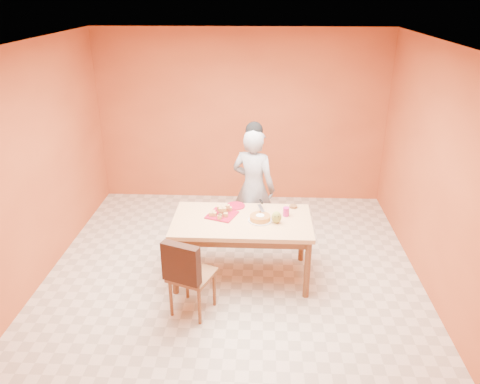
{
  "coord_description": "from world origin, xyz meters",
  "views": [
    {
      "loc": [
        0.32,
        -4.64,
        3.21
      ],
      "look_at": [
        0.09,
        0.3,
        1.04
      ],
      "focal_mm": 35.0,
      "sensor_mm": 36.0,
      "label": 1
    }
  ],
  "objects_px": {
    "dining_table": "(242,227)",
    "dining_chair": "(192,274)",
    "pastry_platter": "(222,215)",
    "checker_tin": "(293,206)",
    "egg_ornament": "(277,217)",
    "magenta_glass": "(286,212)",
    "person": "(253,188)",
    "red_dinner_plate": "(236,206)",
    "sponge_cake": "(260,218)"
  },
  "relations": [
    {
      "from": "person",
      "to": "checker_tin",
      "type": "relative_size",
      "value": 16.92
    },
    {
      "from": "dining_table",
      "to": "checker_tin",
      "type": "xyz_separation_m",
      "value": [
        0.61,
        0.35,
        0.11
      ]
    },
    {
      "from": "person",
      "to": "checker_tin",
      "type": "bearing_deg",
      "value": 158.81
    },
    {
      "from": "person",
      "to": "pastry_platter",
      "type": "relative_size",
      "value": 5.22
    },
    {
      "from": "person",
      "to": "egg_ornament",
      "type": "xyz_separation_m",
      "value": [
        0.28,
        -0.89,
        0.02
      ]
    },
    {
      "from": "red_dinner_plate",
      "to": "egg_ornament",
      "type": "bearing_deg",
      "value": -40.32
    },
    {
      "from": "pastry_platter",
      "to": "magenta_glass",
      "type": "height_order",
      "value": "magenta_glass"
    },
    {
      "from": "dining_table",
      "to": "pastry_platter",
      "type": "relative_size",
      "value": 5.16
    },
    {
      "from": "dining_table",
      "to": "sponge_cake",
      "type": "distance_m",
      "value": 0.25
    },
    {
      "from": "sponge_cake",
      "to": "person",
      "type": "bearing_deg",
      "value": 96.37
    },
    {
      "from": "red_dinner_plate",
      "to": "egg_ornament",
      "type": "distance_m",
      "value": 0.64
    },
    {
      "from": "dining_table",
      "to": "egg_ornament",
      "type": "distance_m",
      "value": 0.43
    },
    {
      "from": "pastry_platter",
      "to": "checker_tin",
      "type": "relative_size",
      "value": 3.24
    },
    {
      "from": "person",
      "to": "red_dinner_plate",
      "type": "height_order",
      "value": "person"
    },
    {
      "from": "sponge_cake",
      "to": "pastry_platter",
      "type": "bearing_deg",
      "value": 166.11
    },
    {
      "from": "person",
      "to": "egg_ornament",
      "type": "distance_m",
      "value": 0.93
    },
    {
      "from": "checker_tin",
      "to": "egg_ornament",
      "type": "bearing_deg",
      "value": -117.41
    },
    {
      "from": "dining_table",
      "to": "pastry_platter",
      "type": "height_order",
      "value": "pastry_platter"
    },
    {
      "from": "dining_chair",
      "to": "pastry_platter",
      "type": "bearing_deg",
      "value": 93.34
    },
    {
      "from": "sponge_cake",
      "to": "magenta_glass",
      "type": "distance_m",
      "value": 0.33
    },
    {
      "from": "dining_chair",
      "to": "red_dinner_plate",
      "type": "height_order",
      "value": "dining_chair"
    },
    {
      "from": "pastry_platter",
      "to": "egg_ornament",
      "type": "xyz_separation_m",
      "value": [
        0.63,
        -0.16,
        0.06
      ]
    },
    {
      "from": "sponge_cake",
      "to": "checker_tin",
      "type": "height_order",
      "value": "sponge_cake"
    },
    {
      "from": "dining_table",
      "to": "magenta_glass",
      "type": "xyz_separation_m",
      "value": [
        0.51,
        0.12,
        0.15
      ]
    },
    {
      "from": "magenta_glass",
      "to": "red_dinner_plate",
      "type": "bearing_deg",
      "value": 159.49
    },
    {
      "from": "egg_ornament",
      "to": "magenta_glass",
      "type": "height_order",
      "value": "egg_ornament"
    },
    {
      "from": "egg_ornament",
      "to": "checker_tin",
      "type": "bearing_deg",
      "value": 64.43
    },
    {
      "from": "pastry_platter",
      "to": "magenta_glass",
      "type": "bearing_deg",
      "value": 2.52
    },
    {
      "from": "dining_chair",
      "to": "pastry_platter",
      "type": "relative_size",
      "value": 2.96
    },
    {
      "from": "pastry_platter",
      "to": "sponge_cake",
      "type": "xyz_separation_m",
      "value": [
        0.45,
        -0.11,
        0.03
      ]
    },
    {
      "from": "dining_chair",
      "to": "red_dinner_plate",
      "type": "xyz_separation_m",
      "value": [
        0.4,
        1.06,
        0.29
      ]
    },
    {
      "from": "person",
      "to": "pastry_platter",
      "type": "distance_m",
      "value": 0.81
    },
    {
      "from": "sponge_cake",
      "to": "magenta_glass",
      "type": "xyz_separation_m",
      "value": [
        0.3,
        0.14,
        0.01
      ]
    },
    {
      "from": "dining_table",
      "to": "person",
      "type": "distance_m",
      "value": 0.84
    },
    {
      "from": "sponge_cake",
      "to": "red_dinner_plate",
      "type": "bearing_deg",
      "value": 129.29
    },
    {
      "from": "pastry_platter",
      "to": "egg_ornament",
      "type": "relative_size",
      "value": 2.16
    },
    {
      "from": "person",
      "to": "sponge_cake",
      "type": "distance_m",
      "value": 0.85
    },
    {
      "from": "person",
      "to": "red_dinner_plate",
      "type": "bearing_deg",
      "value": 88.51
    },
    {
      "from": "person",
      "to": "pastry_platter",
      "type": "xyz_separation_m",
      "value": [
        -0.35,
        -0.73,
        -0.04
      ]
    },
    {
      "from": "pastry_platter",
      "to": "red_dinner_plate",
      "type": "height_order",
      "value": "pastry_platter"
    },
    {
      "from": "dining_table",
      "to": "dining_chair",
      "type": "height_order",
      "value": "dining_chair"
    },
    {
      "from": "magenta_glass",
      "to": "checker_tin",
      "type": "relative_size",
      "value": 1.1
    },
    {
      "from": "egg_ornament",
      "to": "sponge_cake",
      "type": "bearing_deg",
      "value": 168.31
    },
    {
      "from": "egg_ornament",
      "to": "magenta_glass",
      "type": "relative_size",
      "value": 1.36
    },
    {
      "from": "pastry_platter",
      "to": "red_dinner_plate",
      "type": "xyz_separation_m",
      "value": [
        0.14,
        0.26,
        -0.0
      ]
    },
    {
      "from": "magenta_glass",
      "to": "dining_table",
      "type": "bearing_deg",
      "value": -166.35
    },
    {
      "from": "dining_table",
      "to": "dining_chair",
      "type": "relative_size",
      "value": 1.74
    },
    {
      "from": "dining_chair",
      "to": "sponge_cake",
      "type": "distance_m",
      "value": 1.04
    },
    {
      "from": "red_dinner_plate",
      "to": "sponge_cake",
      "type": "distance_m",
      "value": 0.48
    },
    {
      "from": "dining_chair",
      "to": "checker_tin",
      "type": "bearing_deg",
      "value": 64.85
    }
  ]
}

